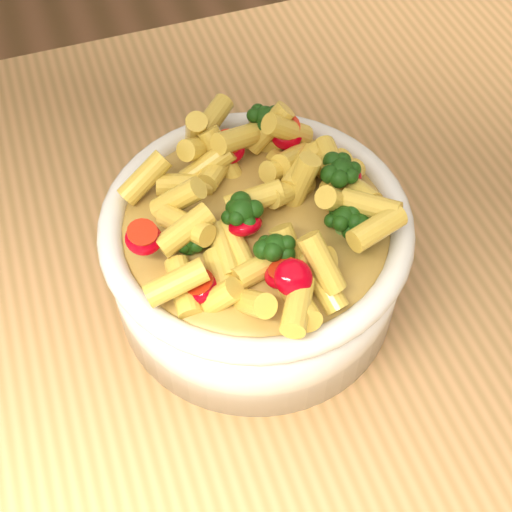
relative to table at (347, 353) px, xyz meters
name	(u,v)px	position (x,y,z in m)	size (l,w,h in m)	color
table	(347,353)	(0.00, 0.00, 0.00)	(1.20, 0.80, 0.90)	tan
serving_bowl	(256,255)	(-0.08, 0.03, 0.15)	(0.23, 0.23, 0.10)	white
pasta_salad	(256,203)	(-0.08, 0.03, 0.21)	(0.18, 0.18, 0.04)	#F8DE4E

